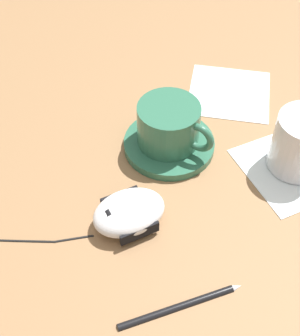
% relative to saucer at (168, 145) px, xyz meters
% --- Properties ---
extents(ground_plane, '(3.00, 3.00, 0.00)m').
position_rel_saucer_xyz_m(ground_plane, '(-0.00, 0.05, -0.01)').
color(ground_plane, olive).
extents(saucer, '(0.13, 0.13, 0.01)m').
position_rel_saucer_xyz_m(saucer, '(0.00, 0.00, 0.00)').
color(saucer, '#2D664C').
rests_on(saucer, ground).
extents(coffee_cup, '(0.09, 0.12, 0.06)m').
position_rel_saucer_xyz_m(coffee_cup, '(0.00, -0.00, 0.04)').
color(coffee_cup, '#2D664C').
rests_on(coffee_cup, saucer).
extents(computer_mouse, '(0.11, 0.09, 0.04)m').
position_rel_saucer_xyz_m(computer_mouse, '(0.13, 0.07, 0.01)').
color(computer_mouse, silver).
rests_on(computer_mouse, ground).
extents(mouse_cable, '(0.15, 0.18, 0.00)m').
position_rel_saucer_xyz_m(mouse_cable, '(0.26, -0.02, -0.00)').
color(mouse_cable, black).
rests_on(mouse_cable, ground).
extents(napkin_under_glass, '(0.17, 0.17, 0.00)m').
position_rel_saucer_xyz_m(napkin_under_glass, '(-0.11, 0.14, -0.01)').
color(napkin_under_glass, white).
rests_on(napkin_under_glass, ground).
extents(napkin_spare, '(0.19, 0.19, 0.00)m').
position_rel_saucer_xyz_m(napkin_spare, '(-0.16, -0.03, -0.01)').
color(napkin_spare, white).
rests_on(napkin_spare, ground).
extents(pen, '(0.15, 0.06, 0.01)m').
position_rel_saucer_xyz_m(pen, '(0.15, 0.20, -0.00)').
color(pen, black).
rests_on(pen, ground).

